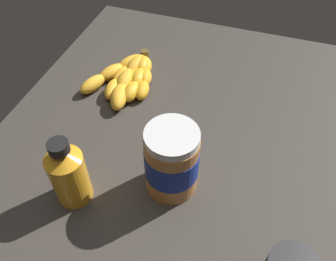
# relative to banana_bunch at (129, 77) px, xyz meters

# --- Properties ---
(ground_plane) EXTENTS (0.89, 0.77, 0.04)m
(ground_plane) POSITION_rel_banana_bunch_xyz_m (0.11, 0.16, -0.04)
(ground_plane) COLOR #38332D
(banana_bunch) EXTENTS (0.23, 0.17, 0.04)m
(banana_bunch) POSITION_rel_banana_bunch_xyz_m (0.00, 0.00, 0.00)
(banana_bunch) COLOR gold
(banana_bunch) RESTS_ON ground_plane
(peanut_butter_jar) EXTENTS (0.10, 0.10, 0.15)m
(peanut_butter_jar) POSITION_rel_banana_bunch_xyz_m (0.25, 0.20, 0.06)
(peanut_butter_jar) COLOR #B27238
(peanut_butter_jar) RESTS_ON ground_plane
(honey_bottle) EXTENTS (0.07, 0.07, 0.15)m
(honey_bottle) POSITION_rel_banana_bunch_xyz_m (0.33, 0.03, 0.05)
(honey_bottle) COLOR orange
(honey_bottle) RESTS_ON ground_plane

